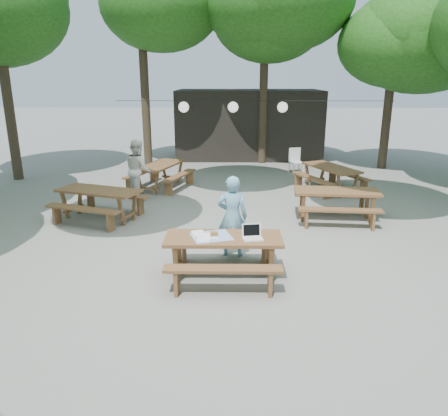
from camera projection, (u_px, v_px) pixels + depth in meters
name	position (u px, v px, depth m)	size (l,w,h in m)	color
ground	(244.00, 246.00, 9.06)	(80.00, 80.00, 0.00)	slate
pavilion	(248.00, 124.00, 18.69)	(6.00, 3.00, 2.80)	black
main_picnic_table	(224.00, 256.00, 7.55)	(2.00, 1.58, 0.75)	brown
picnic_table_nw	(100.00, 204.00, 10.63)	(2.32, 2.13, 0.75)	brown
picnic_table_ne	(336.00, 205.00, 10.57)	(2.06, 1.74, 0.75)	brown
picnic_table_far_w	(160.00, 176.00, 13.57)	(2.11, 2.31, 0.75)	brown
picnic_table_far_e	(330.00, 178.00, 13.25)	(2.22, 2.38, 0.75)	brown
woman	(232.00, 216.00, 8.36)	(0.58, 0.38, 1.60)	#68A2BE
second_person	(138.00, 169.00, 12.29)	(0.82, 0.64, 1.69)	white
plastic_chair	(296.00, 166.00, 15.64)	(0.55, 0.55, 0.90)	white
laptop	(252.00, 235.00, 7.36)	(0.37, 0.31, 0.24)	white
tabletop_clutter	(211.00, 236.00, 7.45)	(0.79, 0.72, 0.08)	#3B6CCB
paper_lanterns	(233.00, 107.00, 14.10)	(9.00, 0.34, 0.38)	black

